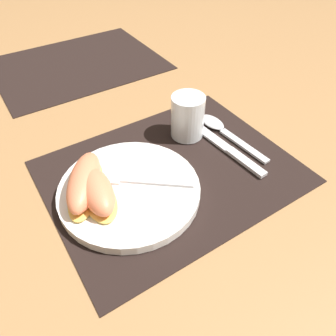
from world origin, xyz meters
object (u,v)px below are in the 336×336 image
object	(u,v)px
knife	(223,145)
fork	(125,179)
spoon	(220,128)
citrus_wedge_1	(97,192)
juice_glass	(187,119)
citrus_wedge_0	(85,183)
plate	(129,191)

from	to	relation	value
knife	fork	bearing A→B (deg)	178.31
spoon	citrus_wedge_1	distance (m)	0.30
juice_glass	citrus_wedge_1	size ratio (longest dim) A/B	0.74
juice_glass	citrus_wedge_0	xyz separation A→B (m)	(-0.23, -0.05, -0.00)
fork	citrus_wedge_0	world-z (taller)	citrus_wedge_0
fork	citrus_wedge_0	size ratio (longest dim) A/B	1.18
plate	juice_glass	size ratio (longest dim) A/B	2.72
citrus_wedge_1	fork	bearing A→B (deg)	14.81
juice_glass	fork	world-z (taller)	juice_glass
plate	citrus_wedge_0	bearing A→B (deg)	153.17
spoon	citrus_wedge_1	xyz separation A→B (m)	(-0.29, -0.05, 0.03)
juice_glass	citrus_wedge_0	distance (m)	0.24
knife	citrus_wedge_0	xyz separation A→B (m)	(-0.27, 0.02, 0.03)
fork	citrus_wedge_0	xyz separation A→B (m)	(-0.06, 0.01, 0.02)
knife	citrus_wedge_1	bearing A→B (deg)	-178.16
citrus_wedge_0	fork	bearing A→B (deg)	-12.13
spoon	juice_glass	bearing A→B (deg)	159.10
plate	citrus_wedge_0	world-z (taller)	citrus_wedge_0
knife	citrus_wedge_0	bearing A→B (deg)	175.82
fork	citrus_wedge_1	world-z (taller)	citrus_wedge_1
plate	spoon	xyz separation A→B (m)	(0.24, 0.06, -0.00)
fork	citrus_wedge_1	size ratio (longest dim) A/B	1.44
juice_glass	fork	size ratio (longest dim) A/B	0.52
plate	citrus_wedge_0	distance (m)	0.07
plate	citrus_wedge_0	xyz separation A→B (m)	(-0.06, 0.03, 0.03)
citrus_wedge_0	spoon	bearing A→B (deg)	4.70
fork	citrus_wedge_0	distance (m)	0.07
fork	knife	bearing A→B (deg)	-1.69
plate	spoon	bearing A→B (deg)	13.10
knife	citrus_wedge_1	world-z (taller)	citrus_wedge_1
knife	fork	size ratio (longest dim) A/B	1.33
spoon	plate	bearing A→B (deg)	-166.90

